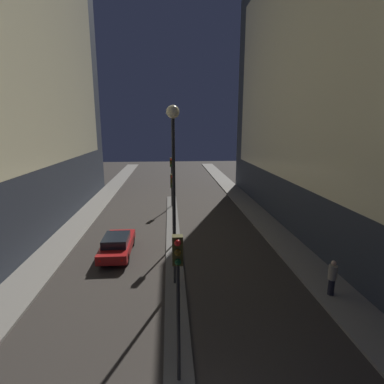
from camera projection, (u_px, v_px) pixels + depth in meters
The scene contains 8 objects.
building_right at pixel (331, 78), 22.69m from camera, with size 6.01×36.29×23.60m.
median_strip at pixel (173, 243), 21.46m from camera, with size 1.04×28.38×0.13m.
traffic_light_near at pixel (178, 278), 9.03m from camera, with size 0.32×0.42×5.00m.
traffic_light_mid at pixel (173, 194), 20.18m from camera, with size 0.32×0.42×5.00m.
traffic_light_far at pixel (171, 171), 30.34m from camera, with size 0.32×0.42×5.00m.
street_lamp at pixel (173, 157), 14.46m from camera, with size 0.63×0.63×9.10m.
car_left_lane at pixel (117, 244), 19.49m from camera, with size 1.81×4.70×1.40m.
pedestrian_on_right_sidewalk at pixel (332, 277), 14.57m from camera, with size 0.40×0.40×1.80m.
Camera 1 is at (-0.20, -5.01, 8.28)m, focal length 28.00 mm.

